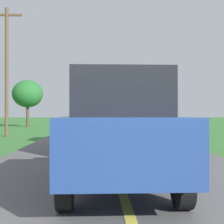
{
  "coord_description": "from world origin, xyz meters",
  "views": [
    {
      "loc": [
        -0.38,
        -2.38,
        1.34
      ],
      "look_at": [
        0.15,
        10.0,
        1.4
      ],
      "focal_mm": 49.66,
      "sensor_mm": 36.0,
      "label": 1
    }
  ],
  "objects_px": {
    "banana_truck_near": "(112,110)",
    "roadside_tree_near_left": "(28,94)",
    "following_car": "(118,129)",
    "utility_pole_roadside": "(7,68)"
  },
  "relations": [
    {
      "from": "utility_pole_roadside",
      "to": "following_car",
      "type": "distance_m",
      "value": 14.31
    },
    {
      "from": "roadside_tree_near_left",
      "to": "following_car",
      "type": "xyz_separation_m",
      "value": [
        7.48,
        -26.14,
        -2.23
      ]
    },
    {
      "from": "banana_truck_near",
      "to": "following_car",
      "type": "xyz_separation_m",
      "value": [
        -0.17,
        -6.68,
        -0.4
      ]
    },
    {
      "from": "roadside_tree_near_left",
      "to": "following_car",
      "type": "distance_m",
      "value": 27.29
    },
    {
      "from": "roadside_tree_near_left",
      "to": "following_car",
      "type": "relative_size",
      "value": 1.14
    },
    {
      "from": "banana_truck_near",
      "to": "following_car",
      "type": "relative_size",
      "value": 1.42
    },
    {
      "from": "following_car",
      "to": "roadside_tree_near_left",
      "type": "bearing_deg",
      "value": 105.97
    },
    {
      "from": "banana_truck_near",
      "to": "roadside_tree_near_left",
      "type": "bearing_deg",
      "value": 111.47
    },
    {
      "from": "roadside_tree_near_left",
      "to": "following_car",
      "type": "bearing_deg",
      "value": -74.03
    },
    {
      "from": "banana_truck_near",
      "to": "roadside_tree_near_left",
      "type": "relative_size",
      "value": 1.24
    }
  ]
}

